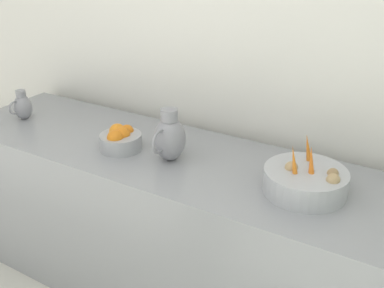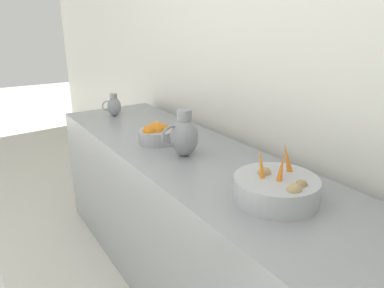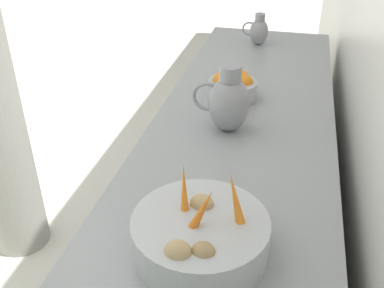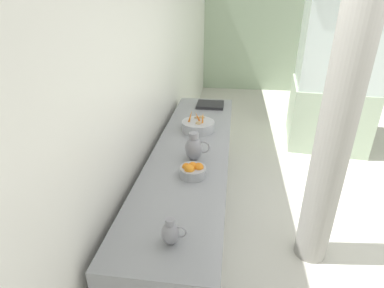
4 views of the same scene
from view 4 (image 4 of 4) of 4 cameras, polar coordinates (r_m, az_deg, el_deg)
name	(u,v)px [view 4 (image 4 of 4)]	position (r m, az deg, el deg)	size (l,w,h in m)	color
ground_plane	(343,242)	(3.46, 26.04, -15.97)	(16.60, 16.60, 0.00)	beige
tile_wall_left	(153,67)	(3.24, -7.11, 13.94)	(0.10, 9.54, 3.00)	white
back_wall_green	(384,27)	(8.47, 31.88, 17.79)	(8.00, 0.10, 3.00)	#A8BF9E
prep_counter	(192,186)	(3.12, -0.06, -7.80)	(0.70, 3.02, 0.86)	gray
vegetable_colander	(198,126)	(3.25, 1.13, 3.40)	(0.34, 0.34, 0.23)	#ADAFB5
orange_bowl	(193,170)	(2.43, 0.12, -4.88)	(0.21, 0.21, 0.12)	#9EA0A5
metal_pitcher_tall	(194,148)	(2.64, 0.39, -0.69)	(0.21, 0.15, 0.25)	gray
metal_pitcher_short	(171,232)	(1.83, -3.94, -15.89)	(0.15, 0.10, 0.17)	gray
counter_sink_basin	(210,105)	(4.00, 3.37, 7.22)	(0.34, 0.30, 0.04)	#232326
glass_block_booth	(336,71)	(5.17, 24.96, 12.15)	(1.30, 1.34, 2.31)	#ADC1A3
support_column	(343,96)	(2.50, 26.11, 7.90)	(0.28, 0.28, 3.00)	#9E9B93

